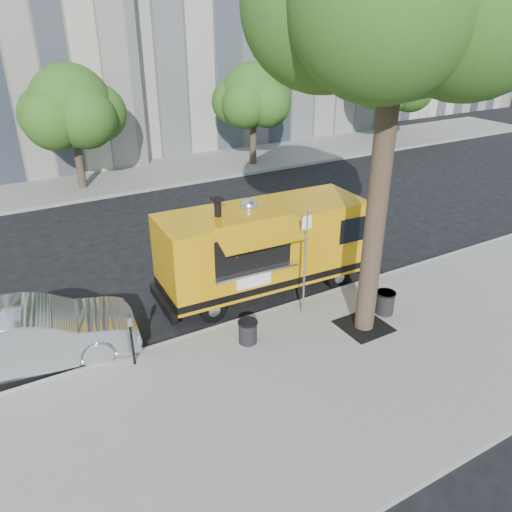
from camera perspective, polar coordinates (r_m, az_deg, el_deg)
The scene contains 15 objects.
ground at distance 14.05m, azimuth -3.57°, elevation -5.97°, with size 120.00×120.00×0.00m, color black.
sidewalk at distance 11.23m, azimuth 5.99°, elevation -14.92°, with size 60.00×6.00×0.15m, color gray.
curb at distance 13.31m, azimuth -1.76°, elevation -7.52°, with size 60.00×0.14×0.16m, color #999993.
far_sidewalk at distance 25.87m, azimuth -17.34°, elevation 8.15°, with size 60.00×5.00×0.15m, color gray.
building_right at distance 49.50m, azimuth 17.01°, elevation 25.42°, with size 16.00×12.00×16.00m, color beige.
tree_well at distance 13.29m, azimuth 12.20°, elevation -7.81°, with size 1.20×1.20×0.02m, color black.
far_tree_b at distance 24.10m, azimuth -20.42°, elevation 15.74°, with size 3.60×3.60×5.50m.
far_tree_c at distance 26.92m, azimuth -0.35°, elevation 17.89°, with size 3.24×3.24×5.21m.
far_tree_d at distance 33.13m, azimuth 15.53°, elevation 18.79°, with size 3.78×3.78×5.64m.
sign_post at distance 12.70m, azimuth 5.64°, elevation -0.18°, with size 0.28×0.06×3.00m.
parking_meter at distance 11.59m, azimuth -14.10°, elevation -8.60°, with size 0.11×0.11×1.33m.
food_truck at distance 14.20m, azimuth 0.79°, elevation 1.07°, with size 6.36×3.03×3.08m.
sedan at distance 12.63m, azimuth -24.19°, elevation -8.34°, with size 1.63×4.66×1.54m, color #B6B8BD.
trash_bin_left at distance 12.25m, azimuth -0.94°, elevation -8.57°, with size 0.49×0.49×0.59m.
trash_bin_right at distance 13.80m, azimuth 14.53°, elevation -5.11°, with size 0.53×0.53×0.63m.
Camera 1 is at (-5.22, -10.77, 7.35)m, focal length 35.00 mm.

